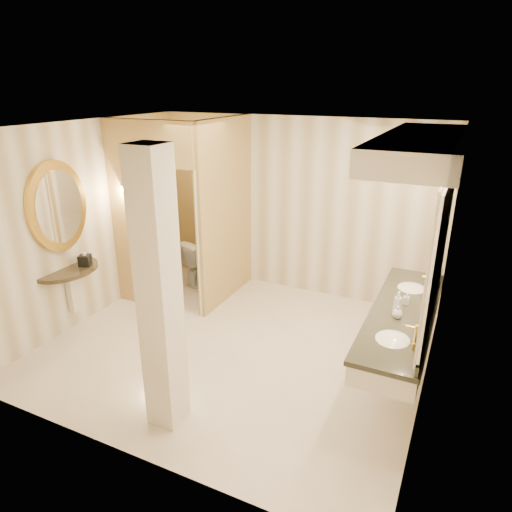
# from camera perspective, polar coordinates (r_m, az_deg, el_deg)

# --- Properties ---
(floor) EXTENTS (4.50, 4.50, 0.00)m
(floor) POSITION_cam_1_polar(r_m,az_deg,el_deg) (5.92, -2.61, -11.20)
(floor) COLOR white
(floor) RESTS_ON ground
(ceiling) EXTENTS (4.50, 4.50, 0.00)m
(ceiling) POSITION_cam_1_polar(r_m,az_deg,el_deg) (5.04, -3.13, 15.79)
(ceiling) COLOR white
(ceiling) RESTS_ON wall_back
(wall_back) EXTENTS (4.50, 0.02, 2.70)m
(wall_back) POSITION_cam_1_polar(r_m,az_deg,el_deg) (7.08, 4.85, 6.13)
(wall_back) COLOR silver
(wall_back) RESTS_ON floor
(wall_front) EXTENTS (4.50, 0.02, 2.70)m
(wall_front) POSITION_cam_1_polar(r_m,az_deg,el_deg) (3.84, -17.17, -8.01)
(wall_front) COLOR silver
(wall_front) RESTS_ON floor
(wall_left) EXTENTS (0.02, 4.00, 2.70)m
(wall_left) POSITION_cam_1_polar(r_m,az_deg,el_deg) (6.65, -20.24, 3.93)
(wall_left) COLOR silver
(wall_left) RESTS_ON floor
(wall_right) EXTENTS (0.02, 4.00, 2.70)m
(wall_right) POSITION_cam_1_polar(r_m,az_deg,el_deg) (4.77, 21.79, -2.84)
(wall_right) COLOR silver
(wall_right) RESTS_ON floor
(toilet_closet) EXTENTS (1.50, 1.55, 2.70)m
(toilet_closet) POSITION_cam_1_polar(r_m,az_deg,el_deg) (6.66, -7.46, 5.41)
(toilet_closet) COLOR tan
(toilet_closet) RESTS_ON floor
(wall_sconce) EXTENTS (0.14, 0.14, 0.42)m
(wall_sconce) POSITION_cam_1_polar(r_m,az_deg,el_deg) (6.64, -16.04, 7.80)
(wall_sconce) COLOR gold
(wall_sconce) RESTS_ON toilet_closet
(vanity) EXTENTS (0.75, 2.54, 2.09)m
(vanity) POSITION_cam_1_polar(r_m,az_deg,el_deg) (4.84, 19.23, 1.40)
(vanity) COLOR silver
(vanity) RESTS_ON floor
(console_shelf) EXTENTS (0.89, 0.89, 1.89)m
(console_shelf) POSITION_cam_1_polar(r_m,az_deg,el_deg) (6.31, -23.15, 2.49)
(console_shelf) COLOR black
(console_shelf) RESTS_ON floor
(pillar) EXTENTS (0.31, 0.31, 2.70)m
(pillar) POSITION_cam_1_polar(r_m,az_deg,el_deg) (4.20, -12.00, -4.93)
(pillar) COLOR silver
(pillar) RESTS_ON floor
(tissue_box) EXTENTS (0.19, 0.19, 0.14)m
(tissue_box) POSITION_cam_1_polar(r_m,az_deg,el_deg) (6.43, -20.60, -0.50)
(tissue_box) COLOR black
(tissue_box) RESTS_ON console_shelf
(toilet) EXTENTS (0.63, 0.82, 0.74)m
(toilet) POSITION_cam_1_polar(r_m,az_deg,el_deg) (7.60, -6.64, -0.65)
(toilet) COLOR white
(toilet) RESTS_ON floor
(soap_bottle_a) EXTENTS (0.07, 0.08, 0.13)m
(soap_bottle_a) POSITION_cam_1_polar(r_m,az_deg,el_deg) (5.25, 18.30, -5.08)
(soap_bottle_a) COLOR beige
(soap_bottle_a) RESTS_ON vanity
(soap_bottle_b) EXTENTS (0.11, 0.11, 0.13)m
(soap_bottle_b) POSITION_cam_1_polar(r_m,az_deg,el_deg) (4.93, 17.28, -6.69)
(soap_bottle_b) COLOR silver
(soap_bottle_b) RESTS_ON vanity
(soap_bottle_c) EXTENTS (0.10, 0.10, 0.24)m
(soap_bottle_c) POSITION_cam_1_polar(r_m,az_deg,el_deg) (5.02, 17.32, -5.52)
(soap_bottle_c) COLOR #C6B28C
(soap_bottle_c) RESTS_ON vanity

